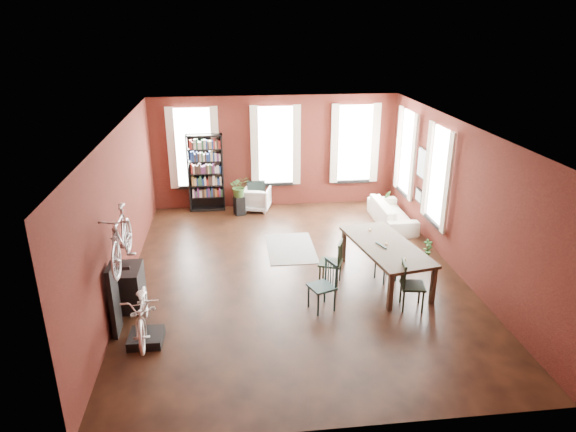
{
  "coord_description": "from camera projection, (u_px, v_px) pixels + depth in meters",
  "views": [
    {
      "loc": [
        -1.32,
        -9.82,
        5.2
      ],
      "look_at": [
        -0.09,
        0.6,
        1.13
      ],
      "focal_mm": 32.0,
      "sensor_mm": 36.0,
      "label": 1
    }
  ],
  "objects": [
    {
      "name": "plant_on_stand",
      "position": [
        239.0,
        189.0,
        14.2
      ],
      "size": [
        0.63,
        0.68,
        0.46
      ],
      "primitive_type": "imported",
      "rotation": [
        0.0,
        0.0,
        0.16
      ],
      "color": "#365D25",
      "rests_on": "plant_stand"
    },
    {
      "name": "striped_rug",
      "position": [
        291.0,
        248.0,
        12.36
      ],
      "size": [
        1.14,
        1.8,
        0.01
      ],
      "primitive_type": "cube",
      "rotation": [
        0.0,
        0.0,
        -0.01
      ],
      "color": "black",
      "rests_on": "ground"
    },
    {
      "name": "white_armchair",
      "position": [
        257.0,
        198.0,
        14.71
      ],
      "size": [
        0.87,
        0.84,
        0.74
      ],
      "primitive_type": "imported",
      "rotation": [
        0.0,
        0.0,
        2.88
      ],
      "color": "white",
      "rests_on": "ground"
    },
    {
      "name": "cream_sofa",
      "position": [
        392.0,
        210.0,
        13.7
      ],
      "size": [
        0.61,
        2.08,
        0.81
      ],
      "primitive_type": "imported",
      "rotation": [
        0.0,
        0.0,
        1.57
      ],
      "color": "beige",
      "rests_on": "ground"
    },
    {
      "name": "bicycle_hung",
      "position": [
        119.0,
        219.0,
        8.34
      ],
      "size": [
        0.47,
        1.0,
        1.66
      ],
      "primitive_type": "imported",
      "color": "#A5A8AD",
      "rests_on": "bike_wall_rack"
    },
    {
      "name": "plant_small",
      "position": [
        427.0,
        253.0,
        11.92
      ],
      "size": [
        0.26,
        0.44,
        0.15
      ],
      "primitive_type": "imported",
      "rotation": [
        0.0,
        0.0,
        0.09
      ],
      "color": "#245220",
      "rests_on": "ground"
    },
    {
      "name": "bookshelf",
      "position": [
        206.0,
        173.0,
        14.48
      ],
      "size": [
        1.0,
        0.32,
        2.2
      ],
      "primitive_type": "cube",
      "color": "black",
      "rests_on": "ground"
    },
    {
      "name": "dining_table",
      "position": [
        385.0,
        262.0,
        10.74
      ],
      "size": [
        1.51,
        2.56,
        0.82
      ],
      "primitive_type": "cube",
      "rotation": [
        0.0,
        0.0,
        0.18
      ],
      "color": "#433728",
      "rests_on": "ground"
    },
    {
      "name": "dining_chair_c",
      "position": [
        413.0,
        285.0,
        9.67
      ],
      "size": [
        0.51,
        0.51,
        0.96
      ],
      "primitive_type": "cube",
      "rotation": [
        0.0,
        0.0,
        1.4
      ],
      "color": "black",
      "rests_on": "ground"
    },
    {
      "name": "bike_trainer",
      "position": [
        146.0,
        338.0,
        8.76
      ],
      "size": [
        0.58,
        0.58,
        0.16
      ],
      "primitive_type": "cube",
      "rotation": [
        0.0,
        0.0,
        -0.03
      ],
      "color": "black",
      "rests_on": "ground"
    },
    {
      "name": "dining_chair_b",
      "position": [
        330.0,
        263.0,
        10.56
      ],
      "size": [
        0.58,
        0.58,
        0.96
      ],
      "primitive_type": "cube",
      "rotation": [
        0.0,
        0.0,
        -1.95
      ],
      "color": "black",
      "rests_on": "ground"
    },
    {
      "name": "console_table",
      "position": [
        132.0,
        287.0,
        9.78
      ],
      "size": [
        0.4,
        0.8,
        0.8
      ],
      "primitive_type": "cube",
      "color": "black",
      "rests_on": "ground"
    },
    {
      "name": "bike_wall_rack",
      "position": [
        114.0,
        300.0,
        8.85
      ],
      "size": [
        0.16,
        0.6,
        1.3
      ],
      "primitive_type": "cube",
      "color": "black",
      "rests_on": "ground"
    },
    {
      "name": "bicycle_floor",
      "position": [
        141.0,
        290.0,
        8.45
      ],
      "size": [
        0.68,
        0.94,
        1.69
      ],
      "primitive_type": "imported",
      "rotation": [
        0.0,
        0.0,
        0.1
      ],
      "color": "silver",
      "rests_on": "bike_trainer"
    },
    {
      "name": "plant_stand",
      "position": [
        239.0,
        206.0,
        14.4
      ],
      "size": [
        0.34,
        0.34,
        0.54
      ],
      "primitive_type": "cube",
      "rotation": [
        0.0,
        0.0,
        0.33
      ],
      "color": "black",
      "rests_on": "ground"
    },
    {
      "name": "dining_chair_a",
      "position": [
        322.0,
        286.0,
        9.63
      ],
      "size": [
        0.57,
        0.57,
        0.96
      ],
      "primitive_type": "cube",
      "rotation": [
        0.0,
        0.0,
        -1.21
      ],
      "color": "#1C3E3E",
      "rests_on": "ground"
    },
    {
      "name": "plant_by_sofa",
      "position": [
        384.0,
        207.0,
        14.69
      ],
      "size": [
        0.46,
        0.68,
        0.28
      ],
      "primitive_type": "imported",
      "rotation": [
        0.0,
        0.0,
        0.19
      ],
      "color": "#2E5E25",
      "rests_on": "ground"
    },
    {
      "name": "room",
      "position": [
        304.0,
        171.0,
        10.94
      ],
      "size": [
        9.0,
        9.04,
        3.22
      ],
      "color": "black",
      "rests_on": "ground"
    },
    {
      "name": "dining_chair_d",
      "position": [
        386.0,
        262.0,
        10.74
      ],
      "size": [
        0.5,
        0.5,
        0.84
      ],
      "primitive_type": "cube",
      "rotation": [
        0.0,
        0.0,
        1.92
      ],
      "color": "#193837",
      "rests_on": "ground"
    }
  ]
}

